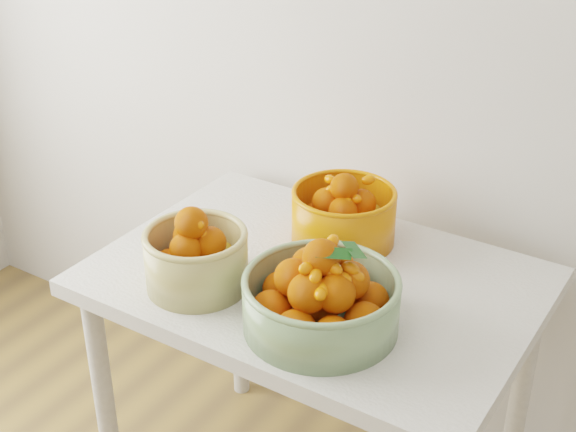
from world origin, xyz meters
name	(u,v)px	position (x,y,z in m)	size (l,w,h in m)	color
table	(314,309)	(-0.30, 1.60, 0.65)	(1.00, 0.70, 0.75)	silver
bowl_cream	(196,257)	(-0.50, 1.42, 0.83)	(0.30, 0.30, 0.20)	tan
bowl_green	(321,298)	(-0.19, 1.43, 0.82)	(0.41, 0.41, 0.21)	gray
bowl_orange	(344,214)	(-0.33, 1.77, 0.82)	(0.29, 0.29, 0.18)	orange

